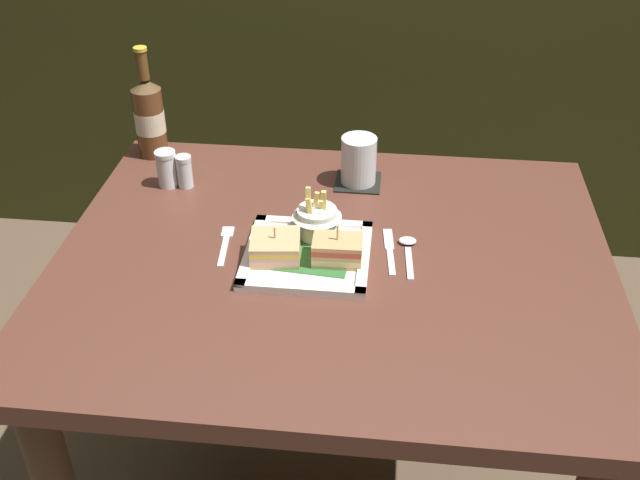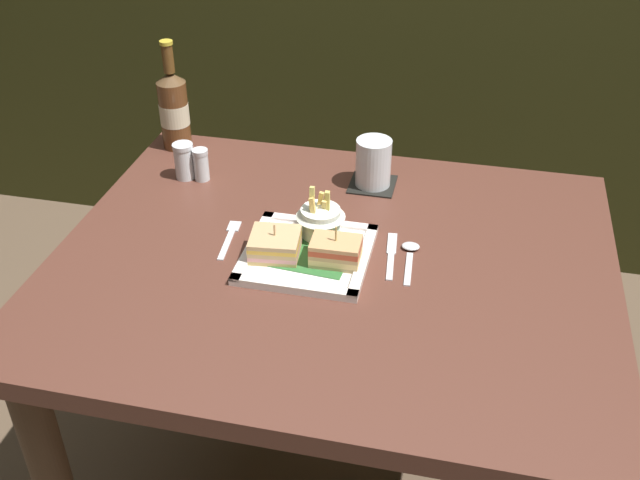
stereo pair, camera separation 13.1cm
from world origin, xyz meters
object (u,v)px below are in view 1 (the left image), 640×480
Objects in this scene: fries_cup at (317,217)px; pepper_shaker at (185,173)px; sandwich_half_right at (337,250)px; salt_shaker at (167,171)px; water_glass at (359,163)px; knife at (390,249)px; sandwich_half_left at (275,247)px; dining_table at (332,308)px; fork at (225,243)px; spoon at (408,247)px; beer_bottle at (149,116)px; square_plate at (307,255)px.

fries_cup is 0.36m from pepper_shaker.
sandwich_half_right reaches higher than salt_shaker.
fries_cup is at bearing -29.30° from pepper_shaker.
knife is at bearing -72.81° from water_glass.
sandwich_half_right is (0.12, 0.00, 0.00)m from sandwich_half_left.
fries_cup is at bearing 122.68° from dining_table.
sandwich_half_left is 0.65× the size of knife.
water_glass is 1.27× the size of salt_shaker.
knife is (0.08, -0.26, -0.05)m from water_glass.
spoon reaches higher than fork.
fries_cup reaches higher than pepper_shaker.
salt_shaker is at bearing 147.07° from sandwich_half_right.
sandwich_half_left is 0.54m from beer_bottle.
water_glass is (0.49, -0.08, -0.05)m from beer_bottle.
sandwich_half_left is at bearing -23.13° from fork.
fork is at bearing -131.90° from water_glass.
fork reaches higher than dining_table.
salt_shaker is (0.08, -0.14, -0.06)m from beer_bottle.
spoon is at bearing 15.38° from sandwich_half_left.
beer_bottle is at bearing 149.24° from knife.
sandwich_half_right is 0.12m from knife.
beer_bottle reaches higher than salt_shaker.
square_plate is 0.20m from spoon.
water_glass reaches higher than dining_table.
beer_bottle is at bearing 143.35° from fries_cup.
square_plate is 1.52× the size of knife.
knife is 1.87× the size of salt_shaker.
square_plate is 0.31m from water_glass.
fork is at bearing -54.88° from beer_bottle.
spoon is at bearing 16.52° from dining_table.
beer_bottle is at bearing 170.25° from water_glass.
square_plate is 0.39m from pepper_shaker.
fries_cup is at bearing 175.18° from spoon.
square_plate is 0.16m from knife.
pepper_shaker reaches higher than knife.
pepper_shaker is (-0.38, -0.06, -0.02)m from water_glass.
sandwich_half_right is 1.13× the size of salt_shaker.
fries_cup is 0.39m from salt_shaker.
sandwich_half_left is at bearing -164.08° from knife.
knife is 2.11× the size of pepper_shaker.
water_glass is 1.43× the size of pepper_shaker.
sandwich_half_right is (0.01, -0.03, 0.16)m from dining_table.
sandwich_half_left reaches higher than fork.
fork is 1.65× the size of salt_shaker.
knife is at bearing 17.94° from dining_table.
beer_bottle is 2.47× the size of water_glass.
fries_cup reaches higher than sandwich_half_left.
sandwich_half_right is 0.60× the size of knife.
spoon is at bearing -21.13° from pepper_shaker.
salt_shaker is at bearing -172.09° from water_glass.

